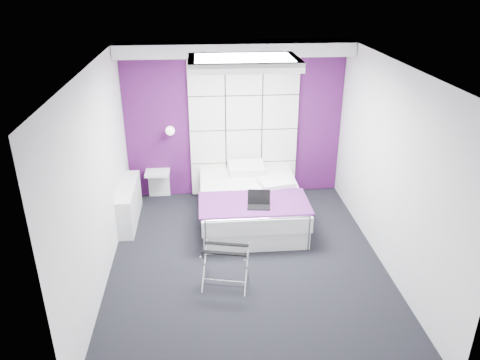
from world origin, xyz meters
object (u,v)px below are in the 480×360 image
object	(u,v)px
wall_lamp	(170,130)
laptop	(258,202)
luggage_rack	(226,267)
radiator	(129,204)
nightstand	(157,173)
bed	(250,203)

from	to	relation	value
wall_lamp	laptop	xyz separation A→B (m)	(1.27, -1.44, -0.63)
luggage_rack	laptop	bearing A→B (deg)	76.26
radiator	wall_lamp	bearing A→B (deg)	49.90
wall_lamp	luggage_rack	world-z (taller)	wall_lamp
radiator	nightstand	bearing A→B (deg)	61.87
laptop	radiator	bearing A→B (deg)	167.94
nightstand	laptop	bearing A→B (deg)	-42.67
radiator	laptop	world-z (taller)	laptop
wall_lamp	nightstand	size ratio (longest dim) A/B	0.37
nightstand	laptop	size ratio (longest dim) A/B	1.27
nightstand	luggage_rack	distance (m)	2.67
radiator	bed	world-z (taller)	bed
bed	luggage_rack	xyz separation A→B (m)	(-0.48, -1.63, -0.02)
wall_lamp	laptop	size ratio (longest dim) A/B	0.47
nightstand	luggage_rack	world-z (taller)	luggage_rack
bed	nightstand	distance (m)	1.70
wall_lamp	radiator	bearing A→B (deg)	-130.10
luggage_rack	laptop	distance (m)	1.23
radiator	nightstand	world-z (taller)	radiator
luggage_rack	laptop	xyz separation A→B (m)	(0.53, 1.06, 0.32)
luggage_rack	bed	bearing A→B (deg)	86.44
luggage_rack	radiator	bearing A→B (deg)	141.13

